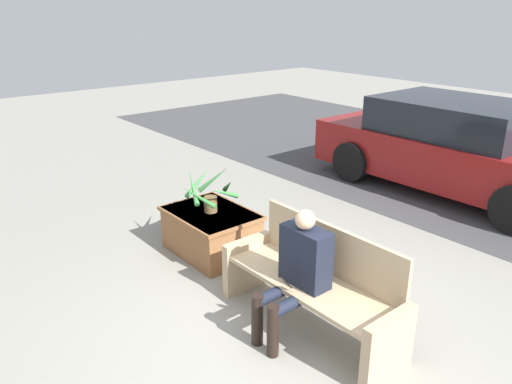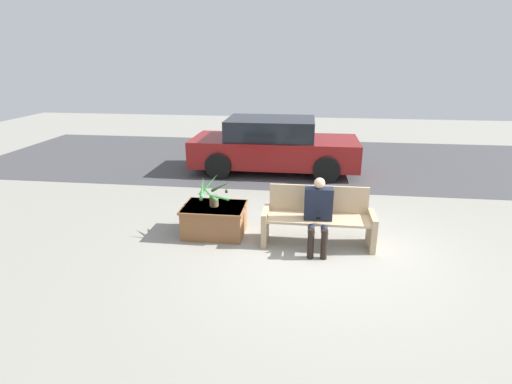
{
  "view_description": "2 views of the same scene",
  "coord_description": "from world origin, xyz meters",
  "px_view_note": "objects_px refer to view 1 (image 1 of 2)",
  "views": [
    {
      "loc": [
        2.62,
        -2.56,
        2.8
      ],
      "look_at": [
        -1.19,
        0.6,
        0.95
      ],
      "focal_mm": 35.0,
      "sensor_mm": 36.0,
      "label": 1
    },
    {
      "loc": [
        -0.33,
        -5.89,
        3.02
      ],
      "look_at": [
        -1.18,
        0.78,
        0.71
      ],
      "focal_mm": 28.0,
      "sensor_mm": 36.0,
      "label": 2
    }
  ],
  "objects_px": {
    "planter_box": "(211,231)",
    "parked_car": "(456,147)",
    "bench": "(314,283)",
    "person_seated": "(297,269)",
    "potted_plant": "(210,192)"
  },
  "relations": [
    {
      "from": "bench",
      "to": "parked_car",
      "type": "height_order",
      "value": "parked_car"
    },
    {
      "from": "parked_car",
      "to": "person_seated",
      "type": "bearing_deg",
      "value": -76.26
    },
    {
      "from": "person_seated",
      "to": "potted_plant",
      "type": "xyz_separation_m",
      "value": [
        -1.79,
        0.32,
        0.12
      ]
    },
    {
      "from": "bench",
      "to": "parked_car",
      "type": "bearing_deg",
      "value": 104.49
    },
    {
      "from": "planter_box",
      "to": "bench",
      "type": "bearing_deg",
      "value": -3.82
    },
    {
      "from": "planter_box",
      "to": "potted_plant",
      "type": "relative_size",
      "value": 1.7
    },
    {
      "from": "planter_box",
      "to": "potted_plant",
      "type": "bearing_deg",
      "value": -85.76
    },
    {
      "from": "planter_box",
      "to": "potted_plant",
      "type": "height_order",
      "value": "potted_plant"
    },
    {
      "from": "person_seated",
      "to": "planter_box",
      "type": "height_order",
      "value": "person_seated"
    },
    {
      "from": "planter_box",
      "to": "parked_car",
      "type": "bearing_deg",
      "value": 80.83
    },
    {
      "from": "person_seated",
      "to": "parked_car",
      "type": "height_order",
      "value": "parked_car"
    },
    {
      "from": "planter_box",
      "to": "person_seated",
      "type": "bearing_deg",
      "value": -10.29
    },
    {
      "from": "planter_box",
      "to": "parked_car",
      "type": "distance_m",
      "value": 4.29
    },
    {
      "from": "bench",
      "to": "person_seated",
      "type": "distance_m",
      "value": 0.3
    },
    {
      "from": "bench",
      "to": "person_seated",
      "type": "xyz_separation_m",
      "value": [
        -0.01,
        -0.2,
        0.22
      ]
    }
  ]
}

